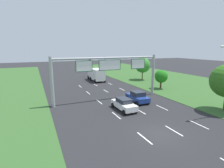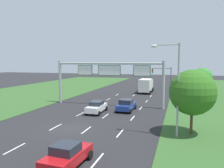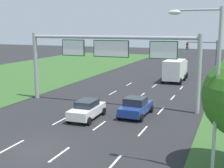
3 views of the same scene
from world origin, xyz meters
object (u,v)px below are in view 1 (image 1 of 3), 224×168
(car_near_red, at_px, (137,97))
(car_mid_lane, at_px, (124,104))
(roadside_tree_mid, at_px, (161,76))
(sign_gantry, at_px, (110,69))
(roadside_tree_far, at_px, (143,65))
(box_truck, at_px, (96,74))
(traffic_light_mast, at_px, (99,63))

(car_near_red, height_order, car_mid_lane, car_near_red)
(roadside_tree_mid, bearing_deg, sign_gantry, -167.55)
(sign_gantry, distance_m, roadside_tree_far, 19.42)
(car_near_red, relative_size, box_truck, 0.60)
(car_mid_lane, xyz_separation_m, roadside_tree_mid, (12.50, 7.79, 1.75))
(car_mid_lane, bearing_deg, roadside_tree_far, 48.91)
(sign_gantry, relative_size, traffic_light_mast, 3.08)
(sign_gantry, bearing_deg, traffic_light_mast, 74.20)
(box_truck, bearing_deg, traffic_light_mast, 65.84)
(car_mid_lane, xyz_separation_m, box_truck, (3.56, 21.44, 0.87))
(car_near_red, xyz_separation_m, roadside_tree_mid, (8.95, 5.48, 1.73))
(car_near_red, distance_m, traffic_light_mast, 26.29)
(car_mid_lane, xyz_separation_m, roadside_tree_far, (14.76, 17.76, 3.01))
(box_truck, bearing_deg, roadside_tree_mid, -56.26)
(traffic_light_mast, distance_m, roadside_tree_far, 13.22)
(traffic_light_mast, xyz_separation_m, roadside_tree_far, (8.08, -10.47, -0.06))
(roadside_tree_far, bearing_deg, car_mid_lane, -129.73)
(sign_gantry, bearing_deg, box_truck, 78.16)
(car_mid_lane, xyz_separation_m, sign_gantry, (0.13, 5.06, 4.14))
(car_near_red, xyz_separation_m, car_mid_lane, (-3.55, -2.30, -0.02))
(car_mid_lane, distance_m, sign_gantry, 6.54)
(box_truck, relative_size, roadside_tree_mid, 1.86)
(car_near_red, relative_size, roadside_tree_mid, 1.11)
(sign_gantry, xyz_separation_m, roadside_tree_far, (14.63, 12.71, -1.14))
(sign_gantry, distance_m, traffic_light_mast, 24.11)
(car_mid_lane, bearing_deg, traffic_light_mast, 75.32)
(car_near_red, bearing_deg, car_mid_lane, -145.93)
(car_mid_lane, relative_size, traffic_light_mast, 0.76)
(roadside_tree_far, bearing_deg, roadside_tree_mid, -102.81)
(car_mid_lane, relative_size, roadside_tree_mid, 1.11)
(car_near_red, distance_m, car_mid_lane, 4.23)
(traffic_light_mast, bearing_deg, car_near_red, -96.90)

